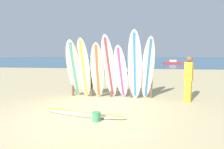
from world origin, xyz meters
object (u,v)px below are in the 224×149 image
Objects in this scene: surfboard_leaning_center at (109,68)px; surfboard_leaning_far_left at (74,69)px; surfboard_leaning_left at (84,69)px; sand_bucket at (96,117)px; surfboard_leaning_far_right at (148,69)px; surfboard_lying_on_sand at (83,113)px; small_boat_offshore at (173,62)px; beachgoer_standing at (189,77)px; surfboard_leaning_center_right at (121,73)px; surfboard_leaning_right at (135,65)px; surfboard_rack at (111,80)px; surfboard_leaning_center_left at (97,71)px.

surfboard_leaning_far_left is at bearing 176.25° from surfboard_leaning_center.
sand_bucket is (1.04, -2.55, -1.05)m from surfboard_leaning_left.
surfboard_leaning_far_right is at bearing 0.19° from surfboard_leaning_far_left.
surfboard_leaning_far_right is 3.08m from surfboard_lying_on_sand.
surfboard_lying_on_sand is 30.77m from small_boat_offshore.
surfboard_leaning_far_left is at bearing 177.49° from beachgoer_standing.
surfboard_leaning_center is 0.78× the size of small_boat_offshore.
sand_bucket is at bearing -44.29° from surfboard_lying_on_sand.
small_boat_offshore is at bearing 78.53° from surfboard_leaning_far_right.
surfboard_leaning_center_right is at bearing 176.79° from beachgoer_standing.
surfboard_leaning_right is at bearing 69.45° from sand_bucket.
surfboard_leaning_far_left is 4.31m from beachgoer_standing.
surfboard_leaning_right reaches higher than surfboard_lying_on_sand.
small_boat_offshore is (4.20, 27.92, -0.67)m from beachgoer_standing.
beachgoer_standing is at bearing -10.46° from surfboard_rack.
surfboard_leaning_left is at bearing 179.68° from surfboard_leaning_center_right.
surfboard_leaning_center_right is at bearing 65.62° from surfboard_lying_on_sand.
small_boat_offshore reaches higher than surfboard_lying_on_sand.
surfboard_leaning_right reaches higher than surfboard_leaning_far_right.
surfboard_leaning_far_left is 29.02m from small_boat_offshore.
small_boat_offshore is (5.63, 27.72, -0.94)m from surfboard_leaning_far_right.
surfboard_leaning_center_right is 8.58× the size of sand_bucket.
surfboard_lying_on_sand is at bearing -90.52° from surfboard_leaning_center_left.
sand_bucket is (-0.94, -2.50, -1.19)m from surfboard_leaning_right.
surfboard_leaning_far_right is (1.92, 0.10, 0.11)m from surfboard_leaning_center_left.
surfboard_leaning_far_right is at bearing 11.89° from surfboard_leaning_right.
surfboard_leaning_far_right is 0.76× the size of small_boat_offshore.
surfboard_leaning_left is 0.90× the size of surfboard_leaning_right.
surfboard_leaning_center reaches higher than surfboard_leaning_far_left.
surfboard_leaning_center_right is at bearing -0.32° from surfboard_leaning_left.
surfboard_leaning_center_left is 1.29× the size of beachgoer_standing.
surfboard_leaning_center_right reaches higher than small_boat_offshore.
surfboard_leaning_left is 1.08× the size of surfboard_leaning_center_left.
sand_bucket is (-7.05, -30.32, -0.14)m from small_boat_offshore.
surfboard_leaning_far_left is 0.41m from surfboard_leaning_left.
surfboard_leaning_center is 0.91× the size of surfboard_lying_on_sand.
sand_bucket is (0.51, -0.50, 0.09)m from surfboard_lying_on_sand.
surfboard_leaning_center_left is at bearing 178.27° from beachgoer_standing.
surfboard_leaning_center_right is at bearing 5.27° from surfboard_leaning_center.
surfboard_leaning_center_right is 28.57m from small_boat_offshore.
beachgoer_standing is (1.43, -0.20, -0.26)m from surfboard_leaning_far_right.
small_boat_offshore reaches higher than sand_bucket.
surfboard_leaning_right is at bearing -4.62° from surfboard_leaning_center_right.
surfboard_leaning_far_right reaches higher than surfboard_rack.
surfboard_leaning_center_left reaches higher than surfboard_lying_on_sand.
surfboard_leaning_center_right is at bearing -103.44° from small_boat_offshore.
surfboard_leaning_center_left is at bearing -177.10° from surfboard_leaning_far_right.
surfboard_leaning_right is (0.96, -0.00, 0.09)m from surfboard_leaning_center.
surfboard_leaning_left is at bearing 112.29° from sand_bucket.
surfboard_leaning_right is 1.10× the size of surfboard_leaning_far_right.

